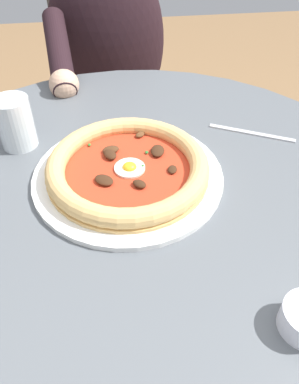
{
  "coord_description": "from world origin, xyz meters",
  "views": [
    {
      "loc": [
        -0.46,
        0.04,
        1.18
      ],
      "look_at": [
        0.03,
        -0.03,
        0.72
      ],
      "focal_mm": 36.23,
      "sensor_mm": 36.0,
      "label": 1
    }
  ],
  "objects_px": {
    "cafe_chair_diner": "(109,83)",
    "water_glass": "(16,126)",
    "dining_table": "(138,257)",
    "pizza_on_plate": "(128,169)",
    "diner_person": "(112,107)",
    "fork_utensil": "(252,133)"
  },
  "relations": [
    {
      "from": "pizza_on_plate",
      "to": "fork_utensil",
      "type": "xyz_separation_m",
      "value": [
        0.11,
        -0.26,
        -0.02
      ]
    },
    {
      "from": "water_glass",
      "to": "cafe_chair_diner",
      "type": "relative_size",
      "value": 0.12
    },
    {
      "from": "dining_table",
      "to": "fork_utensil",
      "type": "xyz_separation_m",
      "value": [
        0.17,
        -0.25,
        0.15
      ]
    },
    {
      "from": "fork_utensil",
      "to": "cafe_chair_diner",
      "type": "height_order",
      "value": "cafe_chair_diner"
    },
    {
      "from": "fork_utensil",
      "to": "diner_person",
      "type": "distance_m",
      "value": 0.64
    },
    {
      "from": "pizza_on_plate",
      "to": "cafe_chair_diner",
      "type": "relative_size",
      "value": 0.4
    },
    {
      "from": "pizza_on_plate",
      "to": "diner_person",
      "type": "relative_size",
      "value": 0.29
    },
    {
      "from": "water_glass",
      "to": "cafe_chair_diner",
      "type": "xyz_separation_m",
      "value": [
        0.65,
        -0.19,
        -0.26
      ]
    },
    {
      "from": "dining_table",
      "to": "diner_person",
      "type": "bearing_deg",
      "value": 1.6
    },
    {
      "from": "diner_person",
      "to": "pizza_on_plate",
      "type": "bearing_deg",
      "value": -179.02
    },
    {
      "from": "water_glass",
      "to": "cafe_chair_diner",
      "type": "distance_m",
      "value": 0.72
    },
    {
      "from": "fork_utensil",
      "to": "diner_person",
      "type": "bearing_deg",
      "value": 27.16
    },
    {
      "from": "diner_person",
      "to": "fork_utensil",
      "type": "bearing_deg",
      "value": -152.84
    },
    {
      "from": "dining_table",
      "to": "diner_person",
      "type": "distance_m",
      "value": 0.7
    },
    {
      "from": "diner_person",
      "to": "cafe_chair_diner",
      "type": "distance_m",
      "value": 0.14
    },
    {
      "from": "dining_table",
      "to": "fork_utensil",
      "type": "relative_size",
      "value": 6.11
    },
    {
      "from": "diner_person",
      "to": "dining_table",
      "type": "bearing_deg",
      "value": -178.4
    },
    {
      "from": "cafe_chair_diner",
      "to": "water_glass",
      "type": "bearing_deg",
      "value": 163.8
    },
    {
      "from": "pizza_on_plate",
      "to": "diner_person",
      "type": "xyz_separation_m",
      "value": [
        0.64,
        0.01,
        -0.25
      ]
    },
    {
      "from": "dining_table",
      "to": "cafe_chair_diner",
      "type": "height_order",
      "value": "cafe_chair_diner"
    },
    {
      "from": "dining_table",
      "to": "cafe_chair_diner",
      "type": "xyz_separation_m",
      "value": [
        0.84,
        0.02,
        -0.07
      ]
    },
    {
      "from": "dining_table",
      "to": "water_glass",
      "type": "bearing_deg",
      "value": 47.76
    }
  ]
}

